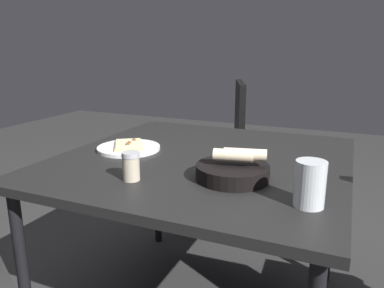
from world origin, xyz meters
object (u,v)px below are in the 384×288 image
(pizza_plate, at_px, (129,147))
(beer_glass, at_px, (310,187))
(bread_basket, at_px, (234,170))
(pepper_shaker, at_px, (131,168))
(dining_table, at_px, (203,170))
(chair_far, at_px, (220,144))

(pizza_plate, bearing_deg, beer_glass, -20.79)
(bread_basket, xyz_separation_m, pepper_shaker, (-0.29, -0.13, 0.01))
(dining_table, relative_size, chair_far, 1.18)
(bread_basket, height_order, chair_far, chair_far)
(bread_basket, bearing_deg, beer_glass, -25.43)
(pizza_plate, bearing_deg, dining_table, 5.14)
(pizza_plate, bearing_deg, pepper_shaker, -55.75)
(bread_basket, relative_size, beer_glass, 1.88)
(chair_far, bearing_deg, pizza_plate, -94.95)
(dining_table, xyz_separation_m, chair_far, (-0.24, 0.89, -0.13))
(bread_basket, xyz_separation_m, chair_far, (-0.42, 1.09, -0.22))
(pizza_plate, height_order, beer_glass, beer_glass)
(beer_glass, distance_m, pepper_shaker, 0.53)
(beer_glass, bearing_deg, bread_basket, 154.57)
(dining_table, distance_m, pizza_plate, 0.32)
(beer_glass, bearing_deg, chair_far, 118.67)
(pizza_plate, relative_size, chair_far, 0.28)
(dining_table, bearing_deg, chair_far, 104.78)
(dining_table, distance_m, pepper_shaker, 0.36)
(pizza_plate, distance_m, bread_basket, 0.52)
(dining_table, height_order, pizza_plate, pizza_plate)
(dining_table, bearing_deg, pepper_shaker, -109.14)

